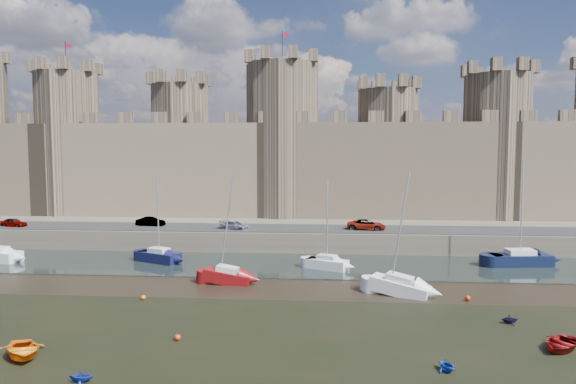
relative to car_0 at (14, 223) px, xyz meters
name	(u,v)px	position (x,y,z in m)	size (l,w,h in m)	color
ground	(183,349)	(31.77, -32.61, -3.09)	(160.00, 160.00, 0.00)	black
water_channel	(245,264)	(31.77, -8.61, -3.05)	(160.00, 12.00, 0.08)	black
quay	(277,213)	(31.77, 27.39, -1.84)	(160.00, 60.00, 2.50)	#4C443A
road	(257,228)	(31.77, 1.39, -0.54)	(160.00, 7.00, 0.10)	black
castle	(265,156)	(31.13, 15.39, 8.58)	(108.50, 11.00, 29.00)	#42382B
car_0	(14,223)	(0.00, 0.00, 0.00)	(1.40, 3.47, 1.18)	gray
car_1	(151,222)	(17.55, 2.02, 0.03)	(1.31, 3.75, 1.23)	gray
car_2	(235,225)	(29.13, -0.07, -0.03)	(1.56, 3.84, 1.11)	gray
car_3	(366,225)	(45.63, 0.92, 0.08)	(2.21, 4.80, 1.33)	gray
sailboat_1	(159,256)	(22.08, -8.30, -2.30)	(5.36, 3.86, 10.03)	black
sailboat_2	(327,262)	(40.73, -10.27, -2.32)	(4.64, 3.33, 9.35)	white
sailboat_3	(520,258)	(61.48, -6.99, -2.25)	(6.60, 3.19, 11.15)	black
sailboat_4	(228,276)	(31.43, -16.59, -2.34)	(4.56, 2.18, 10.29)	maroon
sailboat_5	(400,286)	(46.99, -19.14, -2.32)	(5.39, 3.77, 10.85)	white
dinghy_0	(23,351)	(22.52, -34.66, -2.70)	(2.71, 0.79, 3.80)	orange
dinghy_1	(81,376)	(27.59, -37.55, -2.76)	(1.10, 0.67, 1.27)	#162B97
dinghy_4	(561,344)	(55.37, -30.83, -2.73)	(2.49, 0.72, 3.48)	maroon
dinghy_5	(446,365)	(47.46, -34.66, -2.73)	(1.18, 0.72, 1.37)	#163B9B
dinghy_7	(510,319)	(53.86, -26.13, -2.77)	(1.06, 0.65, 1.23)	black
buoy_1	(143,297)	(25.45, -22.41, -2.88)	(0.42, 0.42, 0.42)	#DD6209
buoy_3	(468,298)	(52.36, -20.61, -2.87)	(0.45, 0.45, 0.45)	red
buoy_4	(178,337)	(30.98, -31.19, -2.89)	(0.41, 0.41, 0.41)	red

